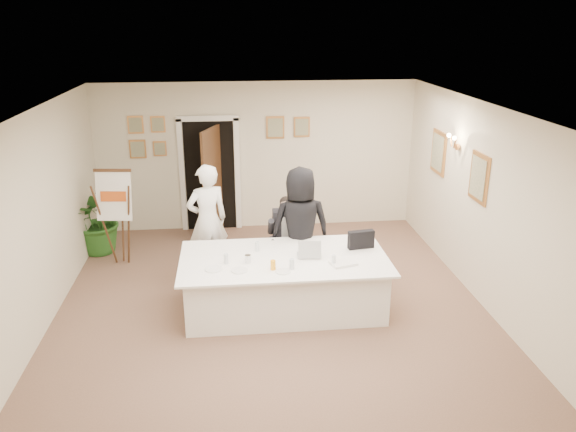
% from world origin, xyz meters
% --- Properties ---
extents(floor, '(7.00, 7.00, 0.00)m').
position_xyz_m(floor, '(0.00, 0.00, 0.00)').
color(floor, brown).
rests_on(floor, ground).
extents(ceiling, '(6.00, 7.00, 0.02)m').
position_xyz_m(ceiling, '(0.00, 0.00, 2.80)').
color(ceiling, white).
rests_on(ceiling, wall_back).
extents(wall_back, '(6.00, 0.10, 2.80)m').
position_xyz_m(wall_back, '(0.00, 3.50, 1.40)').
color(wall_back, beige).
rests_on(wall_back, floor).
extents(wall_front, '(6.00, 0.10, 2.80)m').
position_xyz_m(wall_front, '(0.00, -3.50, 1.40)').
color(wall_front, beige).
rests_on(wall_front, floor).
extents(wall_left, '(0.10, 7.00, 2.80)m').
position_xyz_m(wall_left, '(-3.00, 0.00, 1.40)').
color(wall_left, beige).
rests_on(wall_left, floor).
extents(wall_right, '(0.10, 7.00, 2.80)m').
position_xyz_m(wall_right, '(3.00, 0.00, 1.40)').
color(wall_right, beige).
rests_on(wall_right, floor).
extents(doorway, '(1.14, 0.86, 2.20)m').
position_xyz_m(doorway, '(-0.88, 3.32, 1.04)').
color(doorway, black).
rests_on(doorway, floor).
extents(pictures_back_wall, '(3.40, 0.06, 0.80)m').
position_xyz_m(pictures_back_wall, '(-0.80, 3.47, 1.85)').
color(pictures_back_wall, '#C58343').
rests_on(pictures_back_wall, wall_back).
extents(pictures_right_wall, '(0.06, 2.20, 0.80)m').
position_xyz_m(pictures_right_wall, '(2.97, 1.20, 1.75)').
color(pictures_right_wall, '#C58343').
rests_on(pictures_right_wall, wall_right).
extents(wall_sconce, '(0.20, 0.30, 0.24)m').
position_xyz_m(wall_sconce, '(2.90, 1.20, 2.10)').
color(wall_sconce, '#CA7E40').
rests_on(wall_sconce, wall_right).
extents(conference_table, '(2.85, 1.52, 0.78)m').
position_xyz_m(conference_table, '(0.17, 0.12, 0.39)').
color(conference_table, white).
rests_on(conference_table, floor).
extents(seated_man, '(0.65, 0.68, 1.32)m').
position_xyz_m(seated_man, '(0.32, 1.17, 0.66)').
color(seated_man, black).
rests_on(seated_man, floor).
extents(flip_chart, '(0.57, 0.38, 1.61)m').
position_xyz_m(flip_chart, '(-2.37, 1.91, 0.75)').
color(flip_chart, '#3E2B13').
rests_on(flip_chart, floor).
extents(standing_man, '(0.77, 0.64, 1.80)m').
position_xyz_m(standing_man, '(-0.90, 1.40, 0.90)').
color(standing_man, white).
rests_on(standing_man, floor).
extents(standing_woman, '(0.92, 0.63, 1.84)m').
position_xyz_m(standing_woman, '(0.50, 0.90, 0.92)').
color(standing_woman, black).
rests_on(standing_woman, floor).
extents(potted_palm, '(1.37, 1.29, 1.21)m').
position_xyz_m(potted_palm, '(-2.80, 2.50, 0.61)').
color(potted_palm, '#24581D').
rests_on(potted_palm, floor).
extents(laptop, '(0.34, 0.36, 0.28)m').
position_xyz_m(laptop, '(0.52, 0.14, 0.91)').
color(laptop, '#B7BABC').
rests_on(laptop, conference_table).
extents(laptop_bag, '(0.39, 0.16, 0.26)m').
position_xyz_m(laptop_bag, '(1.30, 0.34, 0.91)').
color(laptop_bag, black).
rests_on(laptop_bag, conference_table).
extents(paper_stack, '(0.39, 0.32, 0.03)m').
position_xyz_m(paper_stack, '(0.94, -0.19, 0.79)').
color(paper_stack, white).
rests_on(paper_stack, conference_table).
extents(plate_left, '(0.29, 0.29, 0.01)m').
position_xyz_m(plate_left, '(-0.78, -0.17, 0.78)').
color(plate_left, white).
rests_on(plate_left, conference_table).
extents(plate_mid, '(0.28, 0.28, 0.01)m').
position_xyz_m(plate_mid, '(-0.45, -0.25, 0.78)').
color(plate_mid, white).
rests_on(plate_mid, conference_table).
extents(plate_near, '(0.24, 0.24, 0.01)m').
position_xyz_m(plate_near, '(0.11, -0.34, 0.78)').
color(plate_near, white).
rests_on(plate_near, conference_table).
extents(glass_a, '(0.06, 0.06, 0.14)m').
position_xyz_m(glass_a, '(-0.62, 0.01, 0.84)').
color(glass_a, silver).
rests_on(glass_a, conference_table).
extents(glass_b, '(0.08, 0.08, 0.14)m').
position_xyz_m(glass_b, '(0.24, -0.26, 0.84)').
color(glass_b, silver).
rests_on(glass_b, conference_table).
extents(glass_c, '(0.07, 0.07, 0.14)m').
position_xyz_m(glass_c, '(0.81, -0.19, 0.84)').
color(glass_c, silver).
rests_on(glass_c, conference_table).
extents(glass_d, '(0.07, 0.07, 0.14)m').
position_xyz_m(glass_d, '(-0.18, 0.39, 0.84)').
color(glass_d, silver).
rests_on(glass_d, conference_table).
extents(oj_glass, '(0.08, 0.08, 0.13)m').
position_xyz_m(oj_glass, '(-0.01, -0.26, 0.84)').
color(oj_glass, '#FFA515').
rests_on(oj_glass, conference_table).
extents(steel_jug, '(0.10, 0.10, 0.11)m').
position_xyz_m(steel_jug, '(-0.33, 0.00, 0.83)').
color(steel_jug, silver).
rests_on(steel_jug, conference_table).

